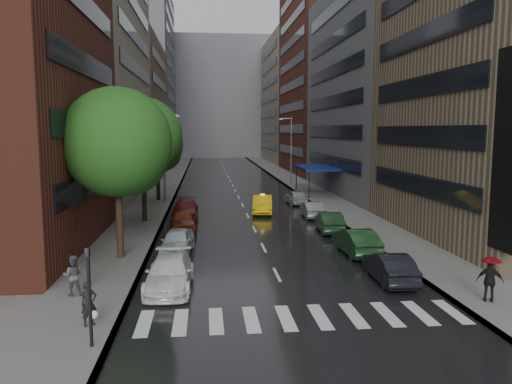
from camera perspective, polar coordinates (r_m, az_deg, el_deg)
ground at (r=22.62m, az=3.88°, el=-12.30°), size 220.00×220.00×0.00m
road at (r=71.50m, az=-2.86°, el=1.14°), size 14.00×140.00×0.01m
sidewalk_left at (r=71.60m, az=-10.08°, el=1.10°), size 4.00×140.00×0.15m
sidewalk_right at (r=72.51m, az=4.26°, el=1.27°), size 4.00×140.00×0.15m
crosswalk at (r=20.80m, az=5.40°, el=-14.06°), size 13.15×2.80×0.01m
buildings_left at (r=81.04m, az=-14.21°, el=12.97°), size 8.00×108.00×38.00m
buildings_right at (r=80.26m, az=7.83°, el=12.49°), size 8.05×109.10×36.00m
building_far at (r=139.31m, az=-4.38°, el=10.66°), size 40.00×14.00×32.00m
tree_near at (r=29.35m, az=-15.61°, el=5.48°), size 6.23×6.23×9.93m
tree_mid at (r=40.97m, az=-12.84°, el=6.14°), size 6.34×6.34×10.10m
tree_far at (r=52.94m, az=-11.23°, el=5.23°), size 5.37×5.37×8.55m
taxi at (r=44.94m, az=0.74°, el=-1.43°), size 2.26×5.03×1.60m
parked_cars_left at (r=34.07m, az=-8.68°, el=-4.35°), size 2.32×24.29×1.59m
parked_cars_right at (r=36.77m, az=8.54°, el=-3.54°), size 2.06×30.46×1.60m
ped_bag_walker at (r=20.28m, az=-18.52°, el=-12.09°), size 0.74×0.69×1.70m
ped_black_umbrella at (r=23.88m, az=-20.21°, el=-8.22°), size 0.96×0.98×2.09m
ped_red_umbrella at (r=23.89m, az=25.21°, el=-8.58°), size 1.16×0.90×2.01m
traffic_light at (r=18.04m, az=-18.52°, el=-10.32°), size 0.18×0.15×3.45m
street_lamp_left at (r=51.24m, az=-10.40°, el=4.11°), size 1.74×0.22×9.00m
street_lamp_right at (r=67.03m, az=3.96°, el=4.92°), size 1.74×0.22×9.00m
awning at (r=57.58m, az=6.88°, el=2.76°), size 4.00×8.00×3.12m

